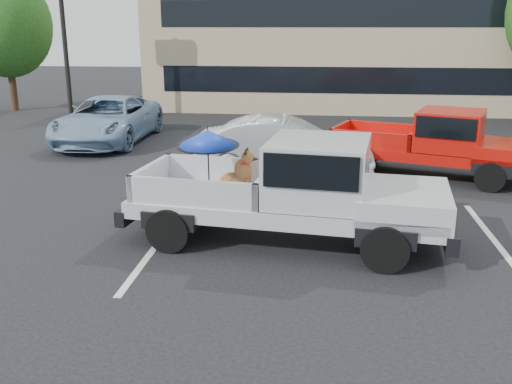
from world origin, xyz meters
TOP-DOWN VIEW (x-y plane):
  - ground at (0.00, 0.00)m, footprint 90.00×90.00m
  - stripe_left at (-3.00, 2.00)m, footprint 0.12×5.00m
  - stripe_right at (3.00, 2.00)m, footprint 0.12×5.00m
  - motel_building at (2.00, 20.99)m, footprint 20.40×8.40m
  - motel_sign at (-10.00, 14.00)m, footprint 1.60×0.22m
  - tree_left at (-14.00, 17.00)m, footprint 3.96×3.96m
  - tree_back at (6.00, 24.00)m, footprint 4.68×4.68m
  - silver_pickup at (-0.44, 1.96)m, footprint 5.89×2.66m
  - red_pickup at (2.89, 6.92)m, footprint 5.49×3.43m
  - silver_sedan at (-1.07, 6.75)m, footprint 4.49×1.57m
  - blue_suv at (-7.13, 10.40)m, footprint 2.48×5.34m

SIDE VIEW (x-z plane):
  - ground at x=0.00m, z-range 0.00..0.00m
  - stripe_left at x=-3.00m, z-range 0.00..0.01m
  - stripe_right at x=3.00m, z-range 0.00..0.01m
  - silver_sedan at x=-1.07m, z-range 0.00..1.48m
  - blue_suv at x=-7.13m, z-range 0.00..1.48m
  - red_pickup at x=2.89m, z-range 0.08..1.79m
  - silver_pickup at x=-0.44m, z-range 0.02..2.08m
  - motel_building at x=2.00m, z-range 0.06..6.36m
  - tree_left at x=-14.00m, z-range 0.72..6.74m
  - tree_back at x=6.00m, z-range 0.86..7.97m
  - motel_sign at x=-10.00m, z-range 1.65..7.65m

